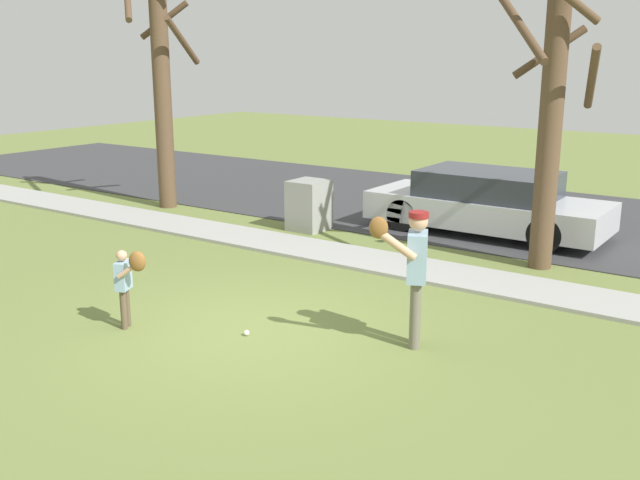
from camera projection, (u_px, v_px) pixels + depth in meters
ground_plane at (389, 267)px, 12.12m from camera, size 48.00×48.00×0.00m
sidewalk_strip at (392, 264)px, 12.20m from camera, size 36.00×1.20×0.06m
road_surface at (502, 213)px, 16.18m from camera, size 36.00×6.80×0.02m
person_adult at (413, 264)px, 8.60m from camera, size 0.61×0.80×1.67m
person_child at (127, 277)px, 9.25m from camera, size 0.56×0.34×1.08m
baseball at (246, 333)px, 9.18m from camera, size 0.07×0.07×0.07m
utility_cabinet at (309, 205)px, 14.59m from camera, size 0.68×0.73×1.01m
street_tree_near at (551, 113)px, 11.50m from camera, size 1.84×1.88×4.76m
street_tree_far at (161, 73)px, 16.16m from camera, size 1.85×1.89×5.73m
parked_sedan_silver at (487, 203)px, 14.24m from camera, size 4.60×1.80×1.23m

